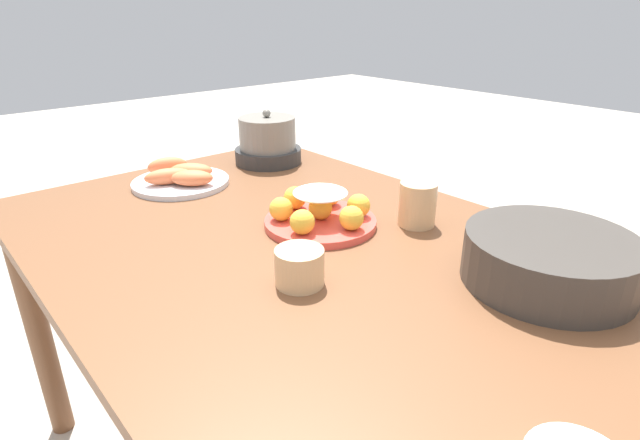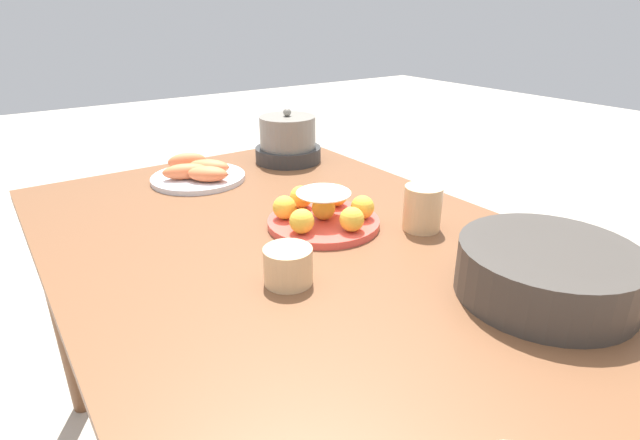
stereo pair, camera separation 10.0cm
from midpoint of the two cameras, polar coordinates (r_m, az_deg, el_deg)
The scene contains 7 objects.
dining_table at distance 1.01m, azimuth 2.45°, elevation -7.99°, with size 1.47×0.91×0.71m.
cake_plate at distance 1.07m, azimuth 3.07°, elevation 0.81°, with size 0.24×0.24×0.08m.
serving_bowl at distance 0.90m, azimuth 27.47°, elevation -5.17°, with size 0.28×0.28×0.09m.
seafood_platter at distance 1.38m, azimuth -11.76°, elevation 5.23°, with size 0.25×0.25×0.06m.
cup_near at distance 0.85m, azimuth -0.27°, elevation -5.32°, with size 0.08×0.08×0.06m.
cup_far at distance 1.08m, azimuth 14.27°, elevation 1.28°, with size 0.08×0.08×0.09m.
warming_pot at distance 1.52m, azimuth -1.79°, elevation 9.02°, with size 0.20×0.20×0.16m.
Camera 2 is at (0.71, -0.49, 1.15)m, focal length 28.00 mm.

